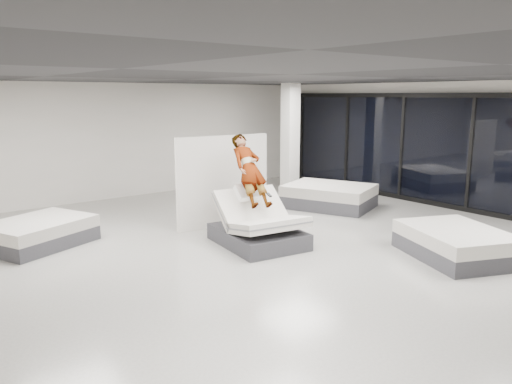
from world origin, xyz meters
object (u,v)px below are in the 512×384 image
column (290,139)px  hero_bed (258,228)px  person (250,183)px  remote (269,195)px  divider_panel (223,181)px  flat_bed_right_near (456,243)px  flat_bed_left_far (38,233)px  flat_bed_right_far (329,196)px

column → hero_bed: bearing=-138.3°
person → remote: bearing=-57.8°
hero_bed → divider_panel: 1.78m
remote → flat_bed_right_near: remote is taller
remote → flat_bed_left_far: size_ratio=0.06×
remote → column: column is taller
remote → flat_bed_right_near: bearing=-44.8°
divider_panel → column: column is taller
person → flat_bed_right_near: 3.94m
hero_bed → divider_panel: divider_panel is taller
flat_bed_right_far → column: column is taller
divider_panel → flat_bed_right_far: 3.28m
flat_bed_right_near → column: bearing=75.4°
hero_bed → divider_panel: size_ratio=0.89×
divider_panel → flat_bed_right_far: bearing=3.7°
person → column: 5.05m
remote → divider_panel: 1.69m
flat_bed_right_far → flat_bed_left_far: flat_bed_right_far is taller
remote → flat_bed_left_far: remote is taller
hero_bed → flat_bed_left_far: 4.25m
hero_bed → column: 5.42m
divider_panel → flat_bed_left_far: bearing=172.0°
divider_panel → flat_bed_left_far: divider_panel is taller
person → divider_panel: (0.25, 1.31, -0.17)m
flat_bed_right_far → flat_bed_right_near: 4.43m
divider_panel → column: bearing=33.7°
person → flat_bed_right_far: 3.74m
column → flat_bed_right_near: bearing=-104.6°
flat_bed_right_far → divider_panel: bearing=177.2°
flat_bed_right_far → person: bearing=-161.5°
flat_bed_left_far → column: (7.32, 0.94, 1.35)m
hero_bed → flat_bed_left_far: bearing=142.7°
person → flat_bed_right_far: (3.45, 1.16, -0.88)m
hero_bed → column: column is taller
person → column: (3.89, 3.19, 0.43)m
flat_bed_right_near → hero_bed: bearing=129.5°
hero_bed → person: bearing=82.2°
flat_bed_right_near → flat_bed_left_far: flat_bed_right_near is taller
person → divider_panel: 1.35m
hero_bed → remote: 0.67m
flat_bed_right_far → flat_bed_left_far: size_ratio=1.15×
divider_panel → hero_bed: bearing=-93.8°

